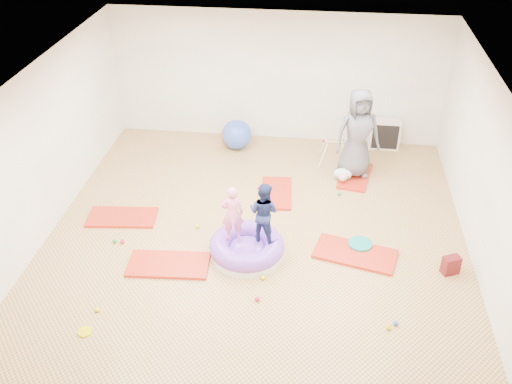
# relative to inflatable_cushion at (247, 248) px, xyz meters

# --- Properties ---
(room) EXTENTS (7.01, 8.01, 2.81)m
(room) POSITION_rel_inflatable_cushion_xyz_m (0.09, 0.21, 1.25)
(room) COLOR tan
(room) RESTS_ON ground
(gym_mat_front_left) EXTENTS (1.31, 0.72, 0.05)m
(gym_mat_front_left) POSITION_rel_inflatable_cushion_xyz_m (-1.20, -0.42, -0.12)
(gym_mat_front_left) COLOR #B83E1F
(gym_mat_front_left) RESTS_ON ground
(gym_mat_mid_left) EXTENTS (1.25, 0.71, 0.05)m
(gym_mat_mid_left) POSITION_rel_inflatable_cushion_xyz_m (-2.33, 0.75, -0.12)
(gym_mat_mid_left) COLOR #B83E1F
(gym_mat_mid_left) RESTS_ON ground
(gym_mat_center_back) EXTENTS (0.63, 1.14, 0.05)m
(gym_mat_center_back) POSITION_rel_inflatable_cushion_xyz_m (0.31, 1.87, -0.13)
(gym_mat_center_back) COLOR #B83E1F
(gym_mat_center_back) RESTS_ON ground
(gym_mat_right) EXTENTS (1.41, 0.94, 0.05)m
(gym_mat_right) POSITION_rel_inflatable_cushion_xyz_m (1.74, 0.21, -0.12)
(gym_mat_right) COLOR #B83E1F
(gym_mat_right) RESTS_ON ground
(gym_mat_rear_right) EXTENTS (0.75, 1.18, 0.05)m
(gym_mat_rear_right) POSITION_rel_inflatable_cushion_xyz_m (1.80, 2.67, -0.13)
(gym_mat_rear_right) COLOR #B83E1F
(gym_mat_rear_right) RESTS_ON ground
(inflatable_cushion) EXTENTS (1.21, 1.21, 0.38)m
(inflatable_cushion) POSITION_rel_inflatable_cushion_xyz_m (0.00, 0.00, 0.00)
(inflatable_cushion) COLOR white
(inflatable_cushion) RESTS_ON ground
(child_pink) EXTENTS (0.40, 0.31, 0.96)m
(child_pink) POSITION_rel_inflatable_cushion_xyz_m (-0.22, 0.03, 0.68)
(child_pink) COLOR pink
(child_pink) RESTS_ON inflatable_cushion
(child_navy) EXTENTS (0.61, 0.55, 1.03)m
(child_navy) POSITION_rel_inflatable_cushion_xyz_m (0.26, 0.07, 0.71)
(child_navy) COLOR navy
(child_navy) RESTS_ON inflatable_cushion
(adult_caregiver) EXTENTS (0.99, 0.77, 1.78)m
(adult_caregiver) POSITION_rel_inflatable_cushion_xyz_m (1.76, 2.72, 0.79)
(adult_caregiver) COLOR #52525B
(adult_caregiver) RESTS_ON gym_mat_rear_right
(infant) EXTENTS (0.36, 0.37, 0.21)m
(infant) POSITION_rel_inflatable_cushion_xyz_m (1.55, 2.48, 0.01)
(infant) COLOR silver
(infant) RESTS_ON gym_mat_rear_right
(ball_pit_balls) EXTENTS (4.57, 3.58, 0.07)m
(ball_pit_balls) POSITION_rel_inflatable_cushion_xyz_m (-0.07, -0.10, -0.11)
(ball_pit_balls) COLOR red
(ball_pit_balls) RESTS_ON ground
(exercise_ball_blue) EXTENTS (0.63, 0.63, 0.63)m
(exercise_ball_blue) POSITION_rel_inflatable_cushion_xyz_m (-0.71, 3.60, 0.17)
(exercise_ball_blue) COLOR blue
(exercise_ball_blue) RESTS_ON ground
(exercise_ball_orange) EXTENTS (0.42, 0.42, 0.42)m
(exercise_ball_orange) POSITION_rel_inflatable_cushion_xyz_m (-0.88, 3.75, 0.06)
(exercise_ball_orange) COLOR #DA521A
(exercise_ball_orange) RESTS_ON ground
(infant_play_gym) EXTENTS (0.63, 0.60, 0.48)m
(infant_play_gym) POSITION_rel_inflatable_cushion_xyz_m (1.37, 3.23, 0.17)
(infant_play_gym) COLOR silver
(infant_play_gym) RESTS_ON ground
(cube_shelf) EXTENTS (0.63, 0.31, 0.63)m
(cube_shelf) POSITION_rel_inflatable_cushion_xyz_m (2.43, 4.00, 0.17)
(cube_shelf) COLOR silver
(cube_shelf) RESTS_ON ground
(balance_disc) EXTENTS (0.39, 0.39, 0.09)m
(balance_disc) POSITION_rel_inflatable_cushion_xyz_m (1.83, 0.43, -0.10)
(balance_disc) COLOR #0F8D78
(balance_disc) RESTS_ON ground
(backpack) EXTENTS (0.30, 0.25, 0.30)m
(backpack) POSITION_rel_inflatable_cushion_xyz_m (3.19, -0.04, 0.00)
(backpack) COLOR #97080E
(backpack) RESTS_ON ground
(yellow_toy) EXTENTS (0.19, 0.19, 0.03)m
(yellow_toy) POSITION_rel_inflatable_cushion_xyz_m (-1.98, -1.93, -0.13)
(yellow_toy) COLOR #E3DA00
(yellow_toy) RESTS_ON ground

